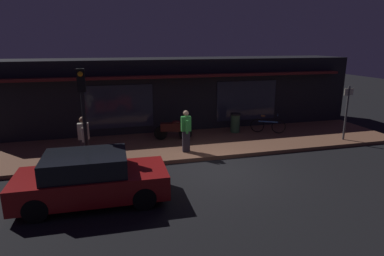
# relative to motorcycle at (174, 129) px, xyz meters

# --- Properties ---
(ground_plane) EXTENTS (60.00, 60.00, 0.00)m
(ground_plane) POSITION_rel_motorcycle_xyz_m (0.89, -3.60, -0.65)
(ground_plane) COLOR black
(sidewalk_slab) EXTENTS (18.00, 4.00, 0.15)m
(sidewalk_slab) POSITION_rel_motorcycle_xyz_m (0.89, -0.60, -0.57)
(sidewalk_slab) COLOR brown
(sidewalk_slab) RESTS_ON ground_plane
(storefront_building) EXTENTS (18.00, 3.30, 3.60)m
(storefront_building) POSITION_rel_motorcycle_xyz_m (0.89, 2.79, 1.16)
(storefront_building) COLOR black
(storefront_building) RESTS_ON ground_plane
(motorcycle) EXTENTS (1.69, 0.64, 0.97)m
(motorcycle) POSITION_rel_motorcycle_xyz_m (0.00, 0.00, 0.00)
(motorcycle) COLOR black
(motorcycle) RESTS_ON sidewalk_slab
(bicycle_parked) EXTENTS (1.47, 0.84, 0.91)m
(bicycle_parked) POSITION_rel_motorcycle_xyz_m (4.60, -0.05, -0.14)
(bicycle_parked) COLOR black
(bicycle_parked) RESTS_ON sidewalk_slab
(person_photographer) EXTENTS (0.38, 0.61, 1.67)m
(person_photographer) POSITION_rel_motorcycle_xyz_m (-3.69, -1.89, 0.38)
(person_photographer) COLOR #28232D
(person_photographer) RESTS_ON sidewalk_slab
(person_bystander) EXTENTS (0.40, 0.62, 1.67)m
(person_bystander) POSITION_rel_motorcycle_xyz_m (0.13, -1.76, 0.38)
(person_bystander) COLOR #28232D
(person_bystander) RESTS_ON sidewalk_slab
(sign_post) EXTENTS (0.44, 0.09, 2.40)m
(sign_post) POSITION_rel_motorcycle_xyz_m (7.34, -1.97, 0.86)
(sign_post) COLOR #47474C
(sign_post) RESTS_ON sidewalk_slab
(trash_bin) EXTENTS (0.48, 0.48, 0.93)m
(trash_bin) POSITION_rel_motorcycle_xyz_m (3.12, 0.46, -0.03)
(trash_bin) COLOR #2D4C33
(trash_bin) RESTS_ON sidewalk_slab
(traffic_light_pole) EXTENTS (0.24, 0.33, 3.60)m
(traffic_light_pole) POSITION_rel_motorcycle_xyz_m (-3.53, -3.28, 1.83)
(traffic_light_pole) COLOR black
(traffic_light_pole) RESTS_ON ground_plane
(parked_car_near) EXTENTS (4.14, 1.86, 1.42)m
(parked_car_near) POSITION_rel_motorcycle_xyz_m (-3.39, -4.92, 0.06)
(parked_car_near) COLOR black
(parked_car_near) RESTS_ON ground_plane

